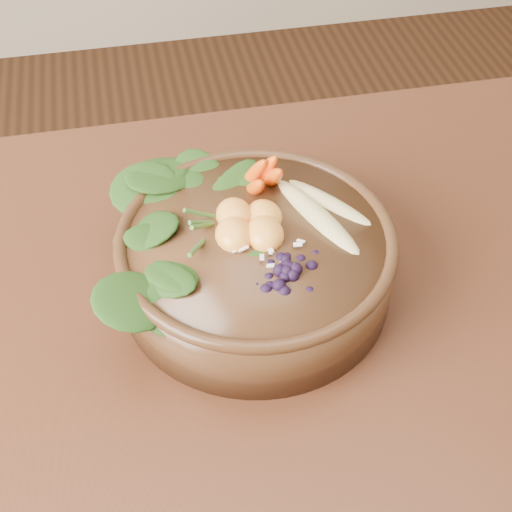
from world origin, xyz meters
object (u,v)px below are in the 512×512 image
(dining_table, at_px, (435,445))
(kale_heap, at_px, (190,201))
(stoneware_bowl, at_px, (256,263))
(blueberry_pile, at_px, (289,260))
(banana_halves, at_px, (324,199))
(carrot_cluster, at_px, (263,150))
(mandarin_cluster, at_px, (249,215))

(dining_table, height_order, kale_heap, kale_heap)
(stoneware_bowl, bearing_deg, blueberry_pile, -70.09)
(kale_heap, distance_m, banana_halves, 0.12)
(blueberry_pile, bearing_deg, carrot_cluster, 87.50)
(dining_table, xyz_separation_m, banana_halves, (-0.07, 0.17, 0.17))
(stoneware_bowl, relative_size, carrot_cluster, 3.62)
(kale_heap, height_order, mandarin_cluster, kale_heap)
(mandarin_cluster, bearing_deg, stoneware_bowl, -79.29)
(dining_table, distance_m, kale_heap, 0.33)
(dining_table, relative_size, blueberry_pile, 13.58)
(dining_table, distance_m, mandarin_cluster, 0.28)
(stoneware_bowl, distance_m, kale_heap, 0.09)
(stoneware_bowl, xyz_separation_m, kale_heap, (-0.05, 0.04, 0.05))
(stoneware_bowl, distance_m, carrot_cluster, 0.11)
(stoneware_bowl, bearing_deg, kale_heap, 143.92)
(dining_table, bearing_deg, mandarin_cluster, 131.41)
(carrot_cluster, distance_m, blueberry_pile, 0.13)
(carrot_cluster, bearing_deg, banana_halves, -66.94)
(dining_table, relative_size, stoneware_bowl, 6.27)
(dining_table, height_order, stoneware_bowl, stoneware_bowl)
(dining_table, relative_size, kale_heap, 9.58)
(kale_heap, bearing_deg, banana_halves, -6.50)
(kale_heap, height_order, carrot_cluster, carrot_cluster)
(carrot_cluster, bearing_deg, dining_table, -79.53)
(dining_table, xyz_separation_m, stoneware_bowl, (-0.14, 0.15, 0.13))
(kale_heap, relative_size, banana_halves, 1.18)
(carrot_cluster, relative_size, blueberry_pile, 0.60)
(kale_heap, relative_size, carrot_cluster, 2.38)
(banana_halves, xyz_separation_m, mandarin_cluster, (-0.07, -0.01, 0.00))
(kale_heap, xyz_separation_m, blueberry_pile, (0.07, -0.09, -0.00))
(carrot_cluster, bearing_deg, kale_heap, -169.49)
(kale_heap, distance_m, blueberry_pile, 0.11)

